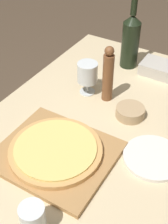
# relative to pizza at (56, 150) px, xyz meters

# --- Properties ---
(dining_table) EXTENTS (0.81, 1.55, 0.74)m
(dining_table) POSITION_rel_pizza_xyz_m (0.03, 0.09, -0.12)
(dining_table) COLOR #CCB78E
(dining_table) RESTS_ON ground_plane
(cutting_board) EXTENTS (0.38, 0.34, 0.02)m
(cutting_board) POSITION_rel_pizza_xyz_m (0.00, 0.00, -0.02)
(cutting_board) COLOR #A87A47
(cutting_board) RESTS_ON dining_table
(pizza) EXTENTS (0.32, 0.32, 0.02)m
(pizza) POSITION_rel_pizza_xyz_m (0.00, 0.00, 0.00)
(pizza) COLOR tan
(pizza) RESTS_ON cutting_board
(wine_bottle) EXTENTS (0.08, 0.08, 0.34)m
(wine_bottle) POSITION_rel_pizza_xyz_m (-0.04, 0.67, 0.10)
(wine_bottle) COLOR black
(wine_bottle) RESTS_ON dining_table
(pepper_mill) EXTENTS (0.04, 0.04, 0.24)m
(pepper_mill) POSITION_rel_pizza_xyz_m (-0.00, 0.38, 0.09)
(pepper_mill) COLOR brown
(pepper_mill) RESTS_ON dining_table
(wine_glass) EXTENTS (0.09, 0.09, 0.14)m
(wine_glass) POSITION_rel_pizza_xyz_m (-0.09, 0.37, 0.07)
(wine_glass) COLOR silver
(wine_glass) RESTS_ON dining_table
(small_bowl) EXTENTS (0.11, 0.11, 0.04)m
(small_bowl) POSITION_rel_pizza_xyz_m (0.13, 0.32, -0.01)
(small_bowl) COLOR tan
(small_bowl) RESTS_ON dining_table
(drinking_tumbler) EXTENTS (0.07, 0.07, 0.10)m
(drinking_tumbler) POSITION_rel_pizza_xyz_m (0.10, -0.25, 0.02)
(drinking_tumbler) COLOR silver
(drinking_tumbler) RESTS_ON dining_table
(dinner_plate) EXTENTS (0.21, 0.21, 0.01)m
(dinner_plate) POSITION_rel_pizza_xyz_m (0.29, 0.16, -0.02)
(dinner_plate) COLOR silver
(dinner_plate) RESTS_ON dining_table
(food_container) EXTENTS (0.19, 0.12, 0.06)m
(food_container) POSITION_rel_pizza_xyz_m (0.13, 0.67, -0.00)
(food_container) COLOR #BCB7AD
(food_container) RESTS_ON dining_table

